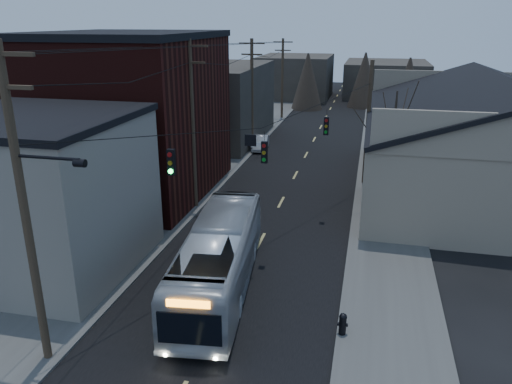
{
  "coord_description": "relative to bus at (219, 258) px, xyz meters",
  "views": [
    {
      "loc": [
        5.12,
        -9.28,
        11.0
      ],
      "look_at": [
        -0.06,
        13.18,
        3.0
      ],
      "focal_mm": 35.0,
      "sensor_mm": 36.0,
      "label": 1
    }
  ],
  "objects": [
    {
      "name": "building_brick",
      "position": [
        -9.32,
        11.16,
        3.53
      ],
      "size": [
        10.0,
        12.0,
        10.0
      ],
      "primitive_type": "cube",
      "color": "black",
      "rests_on": "ground"
    },
    {
      "name": "parked_car",
      "position": [
        -3.54,
        24.13,
        -0.86
      ],
      "size": [
        1.75,
        3.86,
        1.23
      ],
      "primitive_type": "imported",
      "rotation": [
        0.0,
        0.0,
        0.12
      ],
      "color": "#A1A4A8",
      "rests_on": "ground"
    },
    {
      "name": "road_surface",
      "position": [
        0.68,
        21.16,
        -1.46
      ],
      "size": [
        9.0,
        110.0,
        0.02
      ],
      "primitive_type": "cube",
      "color": "black",
      "rests_on": "ground"
    },
    {
      "name": "building_clapboard",
      "position": [
        -8.32,
        0.16,
        2.03
      ],
      "size": [
        8.0,
        8.0,
        7.0
      ],
      "primitive_type": "cube",
      "color": "gray",
      "rests_on": "ground"
    },
    {
      "name": "utility_lines",
      "position": [
        -2.44,
        15.3,
        3.48
      ],
      "size": [
        11.24,
        45.28,
        10.5
      ],
      "color": "#382B1E",
      "rests_on": "ground"
    },
    {
      "name": "sidewalk_left",
      "position": [
        -5.82,
        21.16,
        -1.41
      ],
      "size": [
        4.0,
        110.0,
        0.12
      ],
      "primitive_type": "cube",
      "color": "#474744",
      "rests_on": "ground"
    },
    {
      "name": "bare_tree",
      "position": [
        7.18,
        11.16,
        2.13
      ],
      "size": [
        0.4,
        0.4,
        7.2
      ],
      "primitive_type": "cone",
      "color": "black",
      "rests_on": "ground"
    },
    {
      "name": "sidewalk_right",
      "position": [
        7.18,
        21.16,
        -1.41
      ],
      "size": [
        4.0,
        110.0,
        0.12
      ],
      "primitive_type": "cube",
      "color": "#474744",
      "rests_on": "ground"
    },
    {
      "name": "fire_hydrant",
      "position": [
        5.38,
        -2.29,
        -0.9
      ],
      "size": [
        0.39,
        0.29,
        0.85
      ],
      "rotation": [
        0.0,
        0.0,
        -0.01
      ],
      "color": "black",
      "rests_on": "sidewalk_right"
    },
    {
      "name": "building_far_right",
      "position": [
        7.68,
        61.16,
        1.03
      ],
      "size": [
        12.0,
        14.0,
        5.0
      ],
      "primitive_type": "cube",
      "color": "#322C28",
      "rests_on": "ground"
    },
    {
      "name": "building_far_left",
      "position": [
        -5.32,
        56.16,
        1.53
      ],
      "size": [
        10.0,
        12.0,
        6.0
      ],
      "primitive_type": "cube",
      "color": "#322C28",
      "rests_on": "ground"
    },
    {
      "name": "bus",
      "position": [
        0.0,
        0.0,
        0.0
      ],
      "size": [
        3.66,
        10.78,
        2.94
      ],
      "primitive_type": "imported",
      "rotation": [
        0.0,
        0.0,
        3.26
      ],
      "color": "#AAB0B6",
      "rests_on": "ground"
    },
    {
      "name": "warehouse",
      "position": [
        13.68,
        16.16,
        1.23
      ],
      "size": [
        16.16,
        20.6,
        7.73
      ],
      "color": "gray",
      "rests_on": "ground"
    },
    {
      "name": "building_left_far",
      "position": [
        -8.82,
        27.16,
        2.03
      ],
      "size": [
        9.0,
        14.0,
        7.0
      ],
      "primitive_type": "cube",
      "color": "#322C28",
      "rests_on": "ground"
    }
  ]
}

